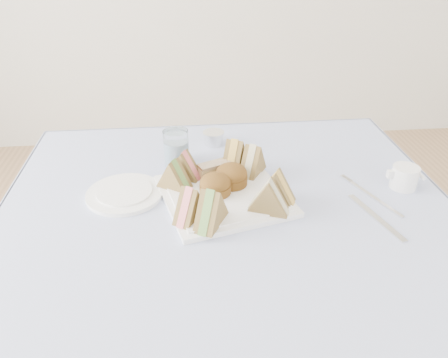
{
  "coord_description": "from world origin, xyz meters",
  "views": [
    {
      "loc": [
        -0.09,
        -0.75,
        1.29
      ],
      "look_at": [
        -0.01,
        0.09,
        0.8
      ],
      "focal_mm": 35.0,
      "sensor_mm": 36.0,
      "label": 1
    }
  ],
  "objects": [
    {
      "name": "table",
      "position": [
        0.0,
        0.0,
        0.37
      ],
      "size": [
        0.9,
        0.9,
        0.74
      ],
      "primitive_type": "cube",
      "color": "brown",
      "rests_on": "floor"
    },
    {
      "name": "fork",
      "position": [
        0.34,
        0.05,
        0.75
      ],
      "size": [
        0.07,
        0.16,
        0.0
      ],
      "primitive_type": "cube",
      "rotation": [
        0.0,
        0.0,
        0.37
      ],
      "color": "silver",
      "rests_on": "tablecloth"
    },
    {
      "name": "sandwich_bl_a",
      "position": [
        -0.12,
        0.13,
        0.79
      ],
      "size": [
        0.09,
        0.08,
        0.07
      ],
      "primitive_type": null,
      "rotation": [
        0.0,
        0.0,
        2.52
      ],
      "color": "brown",
      "rests_on": "serving_plate"
    },
    {
      "name": "pastry_slice",
      "position": [
        -0.02,
        0.17,
        0.78
      ],
      "size": [
        0.08,
        0.06,
        0.04
      ],
      "primitive_type": "cube",
      "rotation": [
        0.0,
        0.0,
        0.41
      ],
      "color": "tan",
      "rests_on": "serving_plate"
    },
    {
      "name": "scone_right",
      "position": [
        0.01,
        0.12,
        0.78
      ],
      "size": [
        0.11,
        0.11,
        0.05
      ],
      "primitive_type": "cylinder",
      "rotation": [
        0.0,
        0.0,
        0.59
      ],
      "color": "brown",
      "rests_on": "serving_plate"
    },
    {
      "name": "sandwich_fl_b",
      "position": [
        -0.04,
        -0.02,
        0.8
      ],
      "size": [
        0.08,
        0.1,
        0.08
      ],
      "primitive_type": null,
      "rotation": [
        0.0,
        0.0,
        1.07
      ],
      "color": "brown",
      "rests_on": "serving_plate"
    },
    {
      "name": "sandwich_fr_a",
      "position": [
        0.11,
        0.05,
        0.8
      ],
      "size": [
        0.09,
        0.08,
        0.08
      ],
      "primitive_type": null,
      "rotation": [
        0.0,
        0.0,
        -0.51
      ],
      "color": "brown",
      "rests_on": "serving_plate"
    },
    {
      "name": "knife",
      "position": [
        0.31,
        -0.02,
        0.75
      ],
      "size": [
        0.06,
        0.18,
        0.0
      ],
      "primitive_type": "cube",
      "rotation": [
        0.0,
        0.0,
        0.27
      ],
      "color": "silver",
      "rests_on": "tablecloth"
    },
    {
      "name": "serving_plate",
      "position": [
        -0.01,
        0.09,
        0.75
      ],
      "size": [
        0.33,
        0.33,
        0.01
      ],
      "primitive_type": "cube",
      "rotation": [
        0.0,
        0.0,
        0.25
      ],
      "color": "white",
      "rests_on": "tablecloth"
    },
    {
      "name": "sandwich_fr_b",
      "position": [
        0.08,
        0.01,
        0.8
      ],
      "size": [
        0.1,
        0.07,
        0.08
      ],
      "primitive_type": null,
      "rotation": [
        0.0,
        0.0,
        -0.38
      ],
      "color": "brown",
      "rests_on": "serving_plate"
    },
    {
      "name": "sandwich_br_b",
      "position": [
        0.03,
        0.2,
        0.8
      ],
      "size": [
        0.08,
        0.1,
        0.08
      ],
      "primitive_type": null,
      "rotation": [
        0.0,
        0.0,
        -2.04
      ],
      "color": "brown",
      "rests_on": "serving_plate"
    },
    {
      "name": "water_glass",
      "position": [
        -0.11,
        0.26,
        0.79
      ],
      "size": [
        0.07,
        0.07,
        0.1
      ],
      "primitive_type": "cylinder",
      "rotation": [
        0.0,
        0.0,
        -0.06
      ],
      "color": "white",
      "rests_on": "tablecloth"
    },
    {
      "name": "tablecloth",
      "position": [
        0.0,
        0.0,
        0.74
      ],
      "size": [
        1.02,
        1.02,
        0.01
      ],
      "primitive_type": "cube",
      "color": "silver",
      "rests_on": "table"
    },
    {
      "name": "sandwich_br_a",
      "position": [
        0.07,
        0.18,
        0.8
      ],
      "size": [
        0.08,
        0.1,
        0.08
      ],
      "primitive_type": null,
      "rotation": [
        0.0,
        0.0,
        -2.13
      ],
      "color": "brown",
      "rests_on": "serving_plate"
    },
    {
      "name": "tea_strainer",
      "position": [
        -0.01,
        0.37,
        0.76
      ],
      "size": [
        0.07,
        0.07,
        0.03
      ],
      "primitive_type": "cylinder",
      "rotation": [
        0.0,
        0.0,
        0.06
      ],
      "color": "silver",
      "rests_on": "tablecloth"
    },
    {
      "name": "scone_left",
      "position": [
        -0.03,
        0.09,
        0.78
      ],
      "size": [
        0.09,
        0.09,
        0.05
      ],
      "primitive_type": "cylinder",
      "rotation": [
        0.0,
        0.0,
        0.33
      ],
      "color": "brown",
      "rests_on": "serving_plate"
    },
    {
      "name": "sandwich_fl_a",
      "position": [
        -0.08,
        0.0,
        0.8
      ],
      "size": [
        0.08,
        0.09,
        0.07
      ],
      "primitive_type": null,
      "rotation": [
        0.0,
        0.0,
        0.97
      ],
      "color": "brown",
      "rests_on": "serving_plate"
    },
    {
      "name": "side_plate",
      "position": [
        -0.23,
        0.12,
        0.75
      ],
      "size": [
        0.23,
        0.23,
        0.01
      ],
      "primitive_type": "cylinder",
      "rotation": [
        0.0,
        0.0,
        0.34
      ],
      "color": "white",
      "rests_on": "tablecloth"
    },
    {
      "name": "creamer_jug",
      "position": [
        0.42,
        0.09,
        0.77
      ],
      "size": [
        0.06,
        0.06,
        0.05
      ],
      "primitive_type": "cylinder",
      "rotation": [
        0.0,
        0.0,
        -0.0
      ],
      "color": "white",
      "rests_on": "tablecloth"
    },
    {
      "name": "sandwich_bl_b",
      "position": [
        -0.09,
        0.17,
        0.79
      ],
      "size": [
        0.09,
        0.07,
        0.07
      ],
      "primitive_type": null,
      "rotation": [
        0.0,
        0.0,
        2.64
      ],
      "color": "brown",
      "rests_on": "serving_plate"
    }
  ]
}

